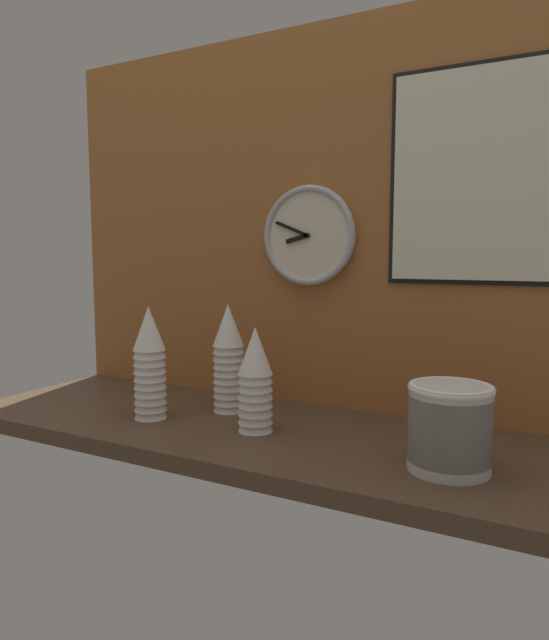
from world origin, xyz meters
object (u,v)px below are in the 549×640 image
(bowl_stack_far_right, at_px, (450,426))
(menu_board, at_px, (487,174))
(cup_stack_center, at_px, (228,358))
(cup_stack_center_left, at_px, (150,363))
(cup_stack_center_right, at_px, (255,379))
(wall_clock, at_px, (309,236))

(bowl_stack_far_right, relative_size, menu_board, 0.33)
(cup_stack_center, bearing_deg, cup_stack_center_left, -133.22)
(cup_stack_center, height_order, menu_board, menu_board)
(cup_stack_center_right, distance_m, wall_clock, 0.45)
(cup_stack_center, relative_size, bowl_stack_far_right, 1.70)
(bowl_stack_far_right, bearing_deg, cup_stack_center, 165.75)
(cup_stack_center, xyz_separation_m, bowl_stack_far_right, (0.62, -0.16, -0.06))
(cup_stack_center_left, distance_m, cup_stack_center_right, 0.30)
(cup_stack_center_right, bearing_deg, wall_clock, 88.33)
(cup_stack_center, bearing_deg, cup_stack_center_right, -37.80)
(cup_stack_center_left, bearing_deg, bowl_stack_far_right, -0.29)
(cup_stack_center, distance_m, menu_board, 0.80)
(cup_stack_center_right, distance_m, bowl_stack_far_right, 0.47)
(bowl_stack_far_right, xyz_separation_m, menu_board, (0.00, 0.33, 0.53))
(cup_stack_center_right, height_order, wall_clock, wall_clock)
(cup_stack_center_right, bearing_deg, menu_board, 31.73)
(cup_stack_center_left, xyz_separation_m, cup_stack_center_right, (0.30, 0.03, -0.02))
(bowl_stack_far_right, distance_m, menu_board, 0.62)
(wall_clock, bearing_deg, cup_stack_center_right, -91.67)
(bowl_stack_far_right, bearing_deg, wall_clock, 145.21)
(cup_stack_center, xyz_separation_m, cup_stack_center_right, (0.16, -0.12, -0.02))
(cup_stack_center_left, distance_m, wall_clock, 0.55)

